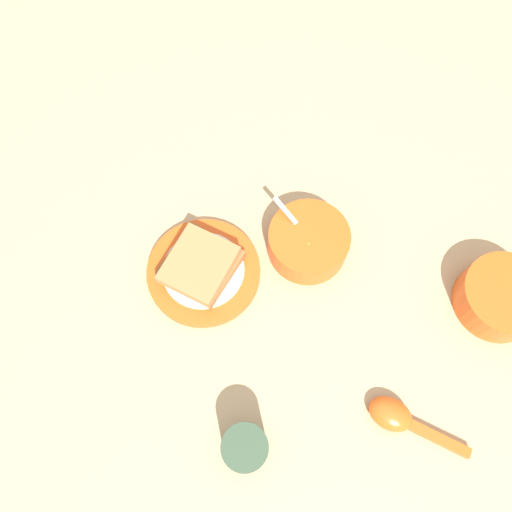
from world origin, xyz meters
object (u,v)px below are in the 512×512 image
at_px(congee_bowl, 502,297).
at_px(drinking_cup, 245,448).
at_px(toast_sandwich, 200,265).
at_px(toast_plate, 204,272).
at_px(egg_bowl, 308,242).
at_px(soup_spoon, 399,418).

xyz_separation_m(congee_bowl, drinking_cup, (-0.13, -0.43, 0.01)).
bearing_deg(toast_sandwich, congee_bowl, 37.66).
height_order(toast_plate, toast_sandwich, toast_sandwich).
height_order(egg_bowl, drinking_cup, egg_bowl).
distance_m(toast_sandwich, soup_spoon, 0.37).
relative_size(soup_spoon, congee_bowl, 1.17).
xyz_separation_m(toast_plate, toast_sandwich, (-0.00, -0.00, 0.03)).
relative_size(toast_plate, congee_bowl, 1.39).
xyz_separation_m(egg_bowl, toast_plate, (-0.09, -0.15, -0.02)).
height_order(congee_bowl, drinking_cup, drinking_cup).
bearing_deg(soup_spoon, egg_bowl, 157.93).
xyz_separation_m(egg_bowl, drinking_cup, (0.15, -0.29, 0.01)).
distance_m(egg_bowl, congee_bowl, 0.31).
distance_m(toast_plate, soup_spoon, 0.37).
height_order(soup_spoon, congee_bowl, congee_bowl).
bearing_deg(toast_plate, toast_sandwich, -160.06).
relative_size(toast_sandwich, congee_bowl, 1.00).
relative_size(egg_bowl, toast_sandwich, 1.09).
height_order(egg_bowl, toast_plate, egg_bowl).
bearing_deg(drinking_cup, soup_spoon, 54.48).
bearing_deg(toast_sandwich, toast_plate, 19.94).
xyz_separation_m(toast_sandwich, drinking_cup, (0.24, -0.14, 0.00)).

